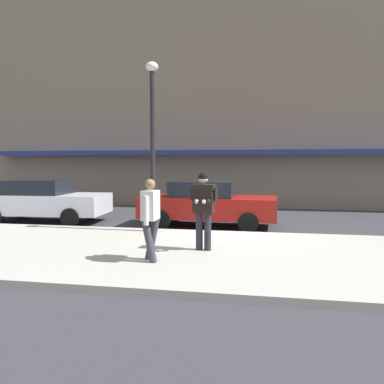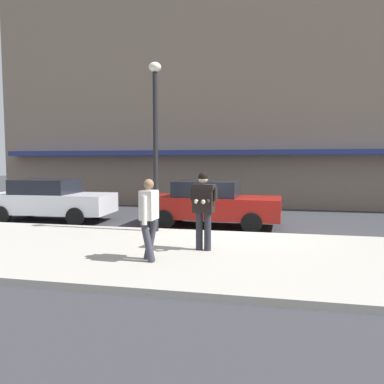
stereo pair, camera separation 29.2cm
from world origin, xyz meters
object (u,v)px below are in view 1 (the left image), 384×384
parked_sedan_mid (207,203)px  man_texting_on_phone (203,203)px  parked_sedan_near (43,200)px  street_lamp_post (152,128)px  pedestrian_in_light_coat (150,215)px

parked_sedan_mid → man_texting_on_phone: bearing=-83.4°
parked_sedan_near → street_lamp_post: 5.51m
parked_sedan_near → man_texting_on_phone: bearing=-31.0°
pedestrian_in_light_coat → street_lamp_post: (-0.86, 3.18, 2.03)m
pedestrian_in_light_coat → street_lamp_post: bearing=105.1°
pedestrian_in_light_coat → street_lamp_post: size_ratio=0.35×
parked_sedan_mid → man_texting_on_phone: 3.99m
parked_sedan_near → street_lamp_post: size_ratio=0.94×
parked_sedan_near → pedestrian_in_light_coat: (5.51, -4.99, 0.32)m
street_lamp_post → man_texting_on_phone: bearing=-49.0°
pedestrian_in_light_coat → parked_sedan_mid: bearing=84.6°
parked_sedan_near → pedestrian_in_light_coat: size_ratio=2.69×
parked_sedan_mid → pedestrian_in_light_coat: 5.09m
man_texting_on_phone → pedestrian_in_light_coat: 1.47m
parked_sedan_mid → parked_sedan_near: bearing=-179.3°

